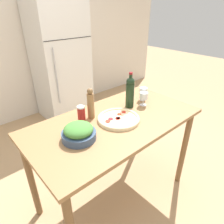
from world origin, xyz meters
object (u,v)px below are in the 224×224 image
Objects in this scene: wine_glass_near at (144,96)px; wine_glass_far at (143,91)px; salt_canister at (81,114)px; salad_bowl at (79,132)px; wine_bottle at (130,92)px; refrigerator at (61,63)px; pepper_mill at (91,104)px; homemade_pizza at (119,119)px.

wine_glass_far is (0.09, 0.08, 0.00)m from wine_glass_near.
wine_glass_far is at bearing -5.40° from salt_canister.
wine_bottle is at bearing 10.20° from salad_bowl.
wine_glass_near is (-0.17, -1.89, 0.08)m from refrigerator.
salt_canister is at bearing -113.94° from refrigerator.
wine_glass_near reaches higher than salad_bowl.
refrigerator is 1.88m from pepper_mill.
salt_canister is (0.16, 0.20, 0.01)m from salad_bowl.
homemade_pizza is at bearing -172.23° from wine_glass_near.
pepper_mill reaches higher than salad_bowl.
wine_glass_far is 0.69m from salt_canister.
wine_bottle is at bearing -175.53° from wine_glass_far.
salt_canister is (-0.09, 0.01, -0.06)m from pepper_mill.
wine_bottle is 0.31m from homemade_pizza.
wine_glass_near is 0.62m from salt_canister.
pepper_mill is 1.99× the size of salt_canister.
wine_glass_far is at bearing -5.29° from pepper_mill.
wine_glass_near is (0.12, -0.06, -0.06)m from wine_bottle.
refrigerator is at bearing 64.37° from salad_bowl.
salt_canister reaches higher than salad_bowl.
salad_bowl is (-0.25, -0.19, -0.07)m from pepper_mill.
refrigerator is 1.91m from salt_canister.
wine_glass_near is at bearing -27.59° from wine_bottle.
pepper_mill is at bearing 165.17° from wine_glass_near.
homemade_pizza is at bearing 0.04° from salad_bowl.
wine_bottle is 1.25× the size of pepper_mill.
pepper_mill is at bearing 37.15° from salad_bowl.
wine_glass_near reaches higher than homemade_pizza.
wine_bottle is at bearing 24.67° from homemade_pizza.
pepper_mill is 0.76× the size of homemade_pizza.
pepper_mill is 0.11m from salt_canister.
homemade_pizza is 0.31m from salt_canister.
wine_glass_near is at bearing -14.83° from pepper_mill.
wine_glass_far is 0.48m from homemade_pizza.
refrigerator is 5.57× the size of wine_bottle.
wine_glass_far is at bearing 42.26° from wine_glass_near.
wine_bottle is 2.58× the size of wine_glass_far.
salad_bowl is at bearing -176.16° from wine_glass_near.
pepper_mill reaches higher than salt_canister.
salt_canister is (-0.23, 0.20, 0.05)m from homemade_pizza.
salt_canister is (-0.48, 0.08, -0.08)m from wine_bottle.
wine_glass_near and wine_glass_far have the same top height.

